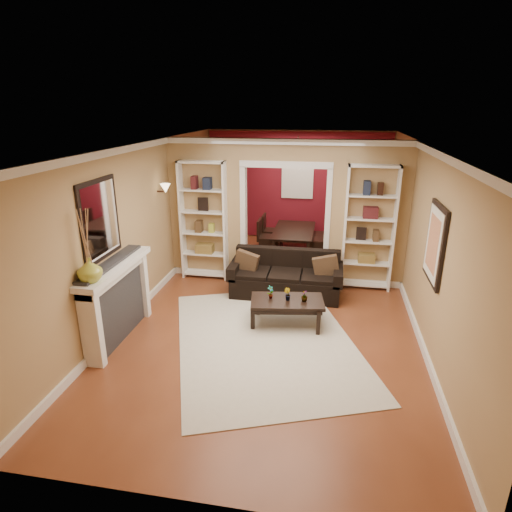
% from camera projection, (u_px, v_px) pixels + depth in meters
% --- Properties ---
extents(floor, '(8.00, 8.00, 0.00)m').
position_uv_depth(floor, '(276.00, 304.00, 7.41)').
color(floor, brown).
rests_on(floor, ground).
extents(ceiling, '(8.00, 8.00, 0.00)m').
position_uv_depth(ceiling, '(278.00, 144.00, 6.51)').
color(ceiling, white).
rests_on(ceiling, ground).
extents(wall_back, '(8.00, 0.00, 8.00)m').
position_uv_depth(wall_back, '(297.00, 186.00, 10.67)').
color(wall_back, tan).
rests_on(wall_back, ground).
extents(wall_front, '(8.00, 0.00, 8.00)m').
position_uv_depth(wall_front, '(209.00, 372.00, 3.25)').
color(wall_front, tan).
rests_on(wall_front, ground).
extents(wall_left, '(0.00, 8.00, 8.00)m').
position_uv_depth(wall_left, '(147.00, 223.00, 7.33)').
color(wall_left, tan).
rests_on(wall_left, ground).
extents(wall_right, '(0.00, 8.00, 8.00)m').
position_uv_depth(wall_right, '(422.00, 237.00, 6.59)').
color(wall_right, tan).
rests_on(wall_right, ground).
extents(partition_wall, '(4.50, 0.15, 2.70)m').
position_uv_depth(partition_wall, '(285.00, 212.00, 8.07)').
color(partition_wall, tan).
rests_on(partition_wall, floor).
extents(red_back_panel, '(4.44, 0.04, 2.64)m').
position_uv_depth(red_back_panel, '(297.00, 188.00, 10.65)').
color(red_back_panel, maroon).
rests_on(red_back_panel, floor).
extents(dining_window, '(0.78, 0.03, 0.98)m').
position_uv_depth(dining_window, '(297.00, 179.00, 10.54)').
color(dining_window, '#8CA5CC').
rests_on(dining_window, wall_back).
extents(area_rug, '(3.52, 4.11, 0.01)m').
position_uv_depth(area_rug, '(265.00, 340.00, 6.27)').
color(area_rug, beige).
rests_on(area_rug, floor).
extents(sofa, '(2.01, 0.87, 0.79)m').
position_uv_depth(sofa, '(286.00, 274.00, 7.68)').
color(sofa, black).
rests_on(sofa, floor).
extents(pillow_left, '(0.43, 0.21, 0.42)m').
position_uv_depth(pillow_left, '(246.00, 262.00, 7.71)').
color(pillow_left, brown).
rests_on(pillow_left, sofa).
extents(pillow_right, '(0.44, 0.15, 0.43)m').
position_uv_depth(pillow_right, '(326.00, 266.00, 7.47)').
color(pillow_right, brown).
rests_on(pillow_right, sofa).
extents(coffee_table, '(1.19, 0.76, 0.42)m').
position_uv_depth(coffee_table, '(287.00, 312.00, 6.67)').
color(coffee_table, black).
rests_on(coffee_table, floor).
extents(plant_left, '(0.13, 0.14, 0.22)m').
position_uv_depth(plant_left, '(271.00, 292.00, 6.61)').
color(plant_left, '#336626').
rests_on(plant_left, coffee_table).
extents(plant_center, '(0.13, 0.13, 0.19)m').
position_uv_depth(plant_center, '(287.00, 294.00, 6.57)').
color(plant_center, '#336626').
rests_on(plant_center, coffee_table).
extents(plant_right, '(0.10, 0.10, 0.18)m').
position_uv_depth(plant_right, '(304.00, 296.00, 6.53)').
color(plant_right, '#336626').
rests_on(plant_right, coffee_table).
extents(bookshelf_left, '(0.90, 0.30, 2.30)m').
position_uv_depth(bookshelf_left, '(204.00, 221.00, 8.24)').
color(bookshelf_left, white).
rests_on(bookshelf_left, floor).
extents(bookshelf_right, '(0.90, 0.30, 2.30)m').
position_uv_depth(bookshelf_right, '(369.00, 229.00, 7.73)').
color(bookshelf_right, white).
rests_on(bookshelf_right, floor).
extents(fireplace, '(0.32, 1.70, 1.16)m').
position_uv_depth(fireplace, '(119.00, 302.00, 6.17)').
color(fireplace, white).
rests_on(fireplace, floor).
extents(vase, '(0.39, 0.39, 0.32)m').
position_uv_depth(vase, '(90.00, 270.00, 5.35)').
color(vase, '#A1A936').
rests_on(vase, fireplace).
extents(mirror, '(0.03, 0.95, 1.10)m').
position_uv_depth(mirror, '(100.00, 220.00, 5.78)').
color(mirror, silver).
rests_on(mirror, wall_left).
extents(wall_sconce, '(0.18, 0.18, 0.22)m').
position_uv_depth(wall_sconce, '(162.00, 190.00, 7.66)').
color(wall_sconce, '#FFE0A5').
rests_on(wall_sconce, wall_left).
extents(framed_art, '(0.04, 0.85, 1.05)m').
position_uv_depth(framed_art, '(434.00, 244.00, 5.60)').
color(framed_art, black).
rests_on(framed_art, wall_right).
extents(dining_table, '(1.63, 0.91, 0.57)m').
position_uv_depth(dining_table, '(295.00, 242.00, 9.87)').
color(dining_table, black).
rests_on(dining_table, floor).
extents(dining_chair_nw, '(0.49, 0.49, 0.88)m').
position_uv_depth(dining_chair_nw, '(270.00, 238.00, 9.63)').
color(dining_chair_nw, black).
rests_on(dining_chair_nw, floor).
extents(dining_chair_ne, '(0.50, 0.50, 0.89)m').
position_uv_depth(dining_chair_ne, '(319.00, 240.00, 9.45)').
color(dining_chair_ne, black).
rests_on(dining_chair_ne, floor).
extents(dining_chair_sw, '(0.50, 0.50, 0.85)m').
position_uv_depth(dining_chair_sw, '(273.00, 231.00, 10.19)').
color(dining_chair_sw, black).
rests_on(dining_chair_sw, floor).
extents(dining_chair_se, '(0.50, 0.50, 0.79)m').
position_uv_depth(dining_chair_se, '(320.00, 235.00, 10.02)').
color(dining_chair_se, black).
rests_on(dining_chair_se, floor).
extents(chandelier, '(0.50, 0.50, 0.30)m').
position_uv_depth(chandelier, '(293.00, 166.00, 9.24)').
color(chandelier, '#331E17').
rests_on(chandelier, ceiling).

